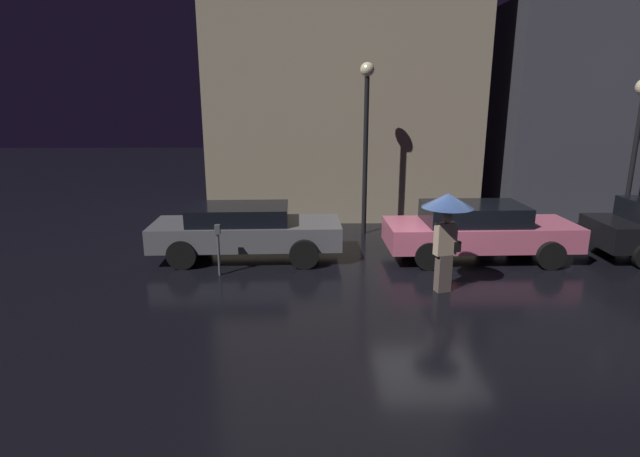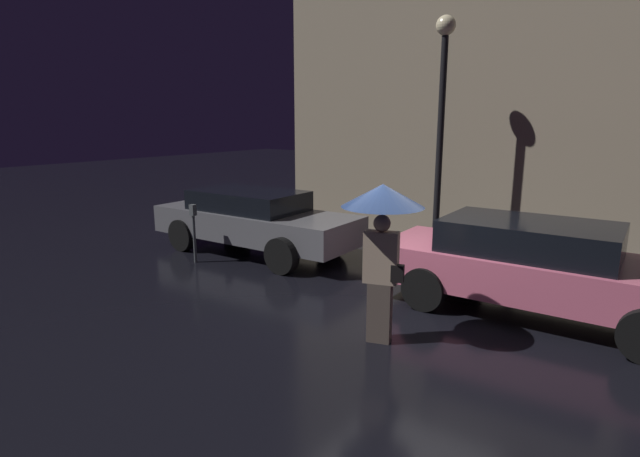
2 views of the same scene
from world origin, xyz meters
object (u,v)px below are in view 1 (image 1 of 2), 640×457
pedestrian_with_umbrella (447,215)px  street_lamp_near (366,122)px  parked_car_pink (478,230)px  parked_car_grey (245,230)px  parking_meter (218,244)px  street_lamp_far (640,117)px

pedestrian_with_umbrella → street_lamp_near: street_lamp_near is taller
pedestrian_with_umbrella → parked_car_pink: bearing=40.0°
parked_car_grey → street_lamp_near: bearing=33.7°
parking_meter → street_lamp_near: (3.64, 3.60, 2.52)m
parked_car_grey → street_lamp_far: size_ratio=1.05×
parked_car_grey → pedestrian_with_umbrella: (4.43, -2.28, 0.91)m
parking_meter → pedestrian_with_umbrella: bearing=-11.6°
pedestrian_with_umbrella → street_lamp_near: size_ratio=0.43×
pedestrian_with_umbrella → street_lamp_near: (-1.23, 4.60, 1.62)m
pedestrian_with_umbrella → parked_car_grey: bearing=135.1°
parking_meter → street_lamp_far: bearing=18.0°
parking_meter → street_lamp_near: street_lamp_near is taller
parked_car_pink → street_lamp_far: bearing=24.1°
parking_meter → street_lamp_near: 5.70m
parked_car_pink → parking_meter: bearing=-170.8°
parked_car_pink → street_lamp_far: (5.27, 2.55, 2.64)m
pedestrian_with_umbrella → street_lamp_far: bearing=17.9°
parked_car_grey → parking_meter: 1.35m
parked_car_grey → parked_car_pink: bearing=-2.9°
street_lamp_near → street_lamp_far: bearing=1.2°
parked_car_pink → street_lamp_near: (-2.63, 2.39, 2.51)m
street_lamp_near → parked_car_pink: bearing=-42.3°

